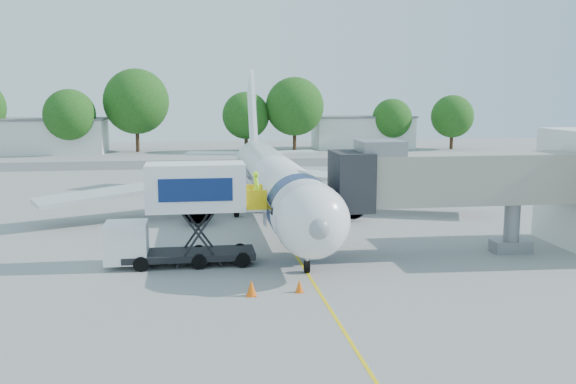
{
  "coord_description": "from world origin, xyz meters",
  "views": [
    {
      "loc": [
        -5.63,
        -41.1,
        9.26
      ],
      "look_at": [
        -0.02,
        -2.93,
        3.2
      ],
      "focal_mm": 40.0,
      "sensor_mm": 36.0,
      "label": 1
    }
  ],
  "objects": [
    {
      "name": "safety_cone_b",
      "position": [
        -3.18,
        -12.9,
        0.37
      ],
      "size": [
        0.48,
        0.48,
        0.77
      ],
      "color": "#F15E0C",
      "rests_on": "ground"
    },
    {
      "name": "tree_b",
      "position": [
        -23.57,
        56.96,
        5.86
      ],
      "size": [
        7.57,
        7.57,
        9.65
      ],
      "color": "#382314",
      "rests_on": "ground"
    },
    {
      "name": "ground_tug",
      "position": [
        3.66,
        -19.83,
        0.67
      ],
      "size": [
        3.53,
        2.53,
        1.27
      ],
      "rotation": [
        0.0,
        0.0,
        0.31
      ],
      "color": "white",
      "rests_on": "ground"
    },
    {
      "name": "tree_c",
      "position": [
        -14.26,
        60.41,
        7.74
      ],
      "size": [
        10.0,
        10.0,
        12.75
      ],
      "color": "#382314",
      "rests_on": "ground"
    },
    {
      "name": "ground",
      "position": [
        0.0,
        0.0,
        0.0
      ],
      "size": [
        160.0,
        160.0,
        0.0
      ],
      "primitive_type": "plane",
      "color": "gray",
      "rests_on": "ground"
    },
    {
      "name": "safety_cone_a",
      "position": [
        -0.92,
        -12.69,
        0.29
      ],
      "size": [
        0.39,
        0.39,
        0.61
      ],
      "color": "#F15E0C",
      "rests_on": "ground"
    },
    {
      "name": "catering_hiloader",
      "position": [
        -6.26,
        -7.0,
        2.76
      ],
      "size": [
        8.5,
        2.44,
        5.5
      ],
      "color": "black",
      "rests_on": "ground"
    },
    {
      "name": "tree_g",
      "position": [
        35.68,
        57.77,
        5.29
      ],
      "size": [
        6.84,
        6.84,
        8.72
      ],
      "color": "#382314",
      "rests_on": "ground"
    },
    {
      "name": "aircraft",
      "position": [
        0.0,
        4.12,
        2.95
      ],
      "size": [
        34.17,
        37.73,
        11.35
      ],
      "color": "white",
      "rests_on": "ground"
    },
    {
      "name": "tree_e",
      "position": [
        9.86,
        57.27,
        6.97
      ],
      "size": [
        9.01,
        9.01,
        11.49
      ],
      "color": "#382314",
      "rests_on": "ground"
    },
    {
      "name": "tree_f",
      "position": [
        26.15,
        59.4,
        4.94
      ],
      "size": [
        6.38,
        6.38,
        8.14
      ],
      "color": "#382314",
      "rests_on": "ground"
    },
    {
      "name": "jet_bridge",
      "position": [
        7.99,
        -7.0,
        4.34
      ],
      "size": [
        13.9,
        3.2,
        6.6
      ],
      "color": "gray",
      "rests_on": "ground"
    },
    {
      "name": "outbuilding_right",
      "position": [
        22.0,
        62.0,
        2.66
      ],
      "size": [
        16.4,
        7.4,
        5.3
      ],
      "color": "silver",
      "rests_on": "ground"
    },
    {
      "name": "outbuilding_left",
      "position": [
        -28.0,
        60.0,
        2.66
      ],
      "size": [
        18.4,
        8.4,
        5.3
      ],
      "color": "silver",
      "rests_on": "ground"
    },
    {
      "name": "guidance_line",
      "position": [
        0.0,
        0.0,
        0.01
      ],
      "size": [
        0.15,
        70.0,
        0.01
      ],
      "primitive_type": "cube",
      "color": "yellow",
      "rests_on": "ground"
    },
    {
      "name": "tree_d",
      "position": [
        2.38,
        57.92,
        5.61
      ],
      "size": [
        7.25,
        7.25,
        9.24
      ],
      "color": "#382314",
      "rests_on": "ground"
    },
    {
      "name": "taxiway_strip",
      "position": [
        0.0,
        42.0,
        0.0
      ],
      "size": [
        120.0,
        10.0,
        0.01
      ],
      "primitive_type": "cube",
      "color": "#59595B",
      "rests_on": "ground"
    }
  ]
}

